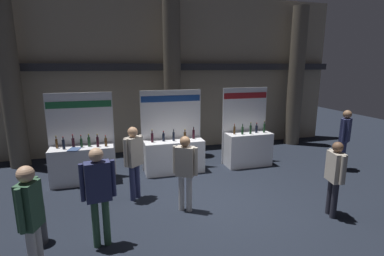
{
  "coord_description": "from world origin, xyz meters",
  "views": [
    {
      "loc": [
        -2.12,
        -5.76,
        3.12
      ],
      "look_at": [
        -0.02,
        1.51,
        1.46
      ],
      "focal_mm": 27.02,
      "sensor_mm": 36.0,
      "label": 1
    }
  ],
  "objects_px": {
    "trash_bin": "(36,225)",
    "visitor_4": "(185,167)",
    "visitor_5": "(134,156)",
    "exhibitor_booth_1": "(174,152)",
    "visitor_0": "(345,135)",
    "visitor_2": "(335,173)",
    "exhibitor_booth_0": "(83,160)",
    "visitor_7": "(99,188)",
    "exhibitor_booth_2": "(248,146)",
    "visitor_3": "(31,215)"
  },
  "relations": [
    {
      "from": "visitor_5",
      "to": "visitor_3",
      "type": "bearing_deg",
      "value": 13.81
    },
    {
      "from": "exhibitor_booth_0",
      "to": "exhibitor_booth_1",
      "type": "xyz_separation_m",
      "value": [
        2.52,
        0.08,
        -0.01
      ]
    },
    {
      "from": "visitor_3",
      "to": "visitor_7",
      "type": "height_order",
      "value": "visitor_7"
    },
    {
      "from": "exhibitor_booth_2",
      "to": "trash_bin",
      "type": "height_order",
      "value": "exhibitor_booth_2"
    },
    {
      "from": "exhibitor_booth_2",
      "to": "visitor_7",
      "type": "relative_size",
      "value": 1.35
    },
    {
      "from": "exhibitor_booth_0",
      "to": "visitor_4",
      "type": "bearing_deg",
      "value": -45.72
    },
    {
      "from": "exhibitor_booth_2",
      "to": "visitor_0",
      "type": "height_order",
      "value": "exhibitor_booth_2"
    },
    {
      "from": "exhibitor_booth_2",
      "to": "visitor_5",
      "type": "height_order",
      "value": "exhibitor_booth_2"
    },
    {
      "from": "visitor_2",
      "to": "visitor_0",
      "type": "bearing_deg",
      "value": -33.53
    },
    {
      "from": "exhibitor_booth_0",
      "to": "visitor_5",
      "type": "xyz_separation_m",
      "value": [
        1.24,
        -1.43,
        0.45
      ]
    },
    {
      "from": "exhibitor_booth_0",
      "to": "visitor_4",
      "type": "xyz_separation_m",
      "value": [
        2.24,
        -2.3,
        0.39
      ]
    },
    {
      "from": "exhibitor_booth_2",
      "to": "visitor_7",
      "type": "bearing_deg",
      "value": -144.38
    },
    {
      "from": "trash_bin",
      "to": "visitor_0",
      "type": "height_order",
      "value": "visitor_0"
    },
    {
      "from": "exhibitor_booth_1",
      "to": "exhibitor_booth_2",
      "type": "distance_m",
      "value": 2.37
    },
    {
      "from": "visitor_2",
      "to": "visitor_5",
      "type": "distance_m",
      "value": 4.35
    },
    {
      "from": "exhibitor_booth_2",
      "to": "visitor_5",
      "type": "bearing_deg",
      "value": -158.19
    },
    {
      "from": "visitor_4",
      "to": "visitor_5",
      "type": "bearing_deg",
      "value": 170.95
    },
    {
      "from": "exhibitor_booth_2",
      "to": "visitor_5",
      "type": "xyz_separation_m",
      "value": [
        -3.64,
        -1.46,
        0.43
      ]
    },
    {
      "from": "trash_bin",
      "to": "visitor_3",
      "type": "distance_m",
      "value": 1.22
    },
    {
      "from": "visitor_3",
      "to": "exhibitor_booth_2",
      "type": "bearing_deg",
      "value": 143.77
    },
    {
      "from": "exhibitor_booth_0",
      "to": "exhibitor_booth_2",
      "type": "xyz_separation_m",
      "value": [
        4.89,
        0.03,
        0.02
      ]
    },
    {
      "from": "exhibitor_booth_1",
      "to": "visitor_4",
      "type": "height_order",
      "value": "exhibitor_booth_1"
    },
    {
      "from": "trash_bin",
      "to": "visitor_3",
      "type": "xyz_separation_m",
      "value": [
        0.21,
        -0.99,
        0.69
      ]
    },
    {
      "from": "exhibitor_booth_2",
      "to": "visitor_2",
      "type": "relative_size",
      "value": 1.5
    },
    {
      "from": "visitor_3",
      "to": "visitor_4",
      "type": "bearing_deg",
      "value": 136.68
    },
    {
      "from": "exhibitor_booth_0",
      "to": "visitor_5",
      "type": "distance_m",
      "value": 1.95
    },
    {
      "from": "visitor_0",
      "to": "visitor_7",
      "type": "distance_m",
      "value": 7.2
    },
    {
      "from": "visitor_4",
      "to": "visitor_7",
      "type": "distance_m",
      "value": 1.91
    },
    {
      "from": "visitor_7",
      "to": "visitor_2",
      "type": "bearing_deg",
      "value": -10.58
    },
    {
      "from": "exhibitor_booth_0",
      "to": "visitor_7",
      "type": "relative_size",
      "value": 1.34
    },
    {
      "from": "visitor_3",
      "to": "visitor_4",
      "type": "height_order",
      "value": "visitor_3"
    },
    {
      "from": "exhibitor_booth_2",
      "to": "visitor_4",
      "type": "xyz_separation_m",
      "value": [
        -2.65,
        -2.32,
        0.37
      ]
    },
    {
      "from": "exhibitor_booth_1",
      "to": "exhibitor_booth_2",
      "type": "height_order",
      "value": "exhibitor_booth_2"
    },
    {
      "from": "exhibitor_booth_2",
      "to": "visitor_2",
      "type": "xyz_separation_m",
      "value": [
        0.25,
        -3.39,
        0.33
      ]
    },
    {
      "from": "visitor_4",
      "to": "exhibitor_booth_0",
      "type": "bearing_deg",
      "value": 166.18
    },
    {
      "from": "visitor_0",
      "to": "visitor_5",
      "type": "xyz_separation_m",
      "value": [
        -6.21,
        -0.26,
        -0.03
      ]
    },
    {
      "from": "visitor_0",
      "to": "visitor_5",
      "type": "height_order",
      "value": "visitor_0"
    },
    {
      "from": "visitor_3",
      "to": "visitor_7",
      "type": "bearing_deg",
      "value": 142.22
    },
    {
      "from": "trash_bin",
      "to": "visitor_4",
      "type": "relative_size",
      "value": 0.43
    },
    {
      "from": "exhibitor_booth_2",
      "to": "visitor_2",
      "type": "bearing_deg",
      "value": -85.85
    },
    {
      "from": "visitor_0",
      "to": "visitor_7",
      "type": "xyz_separation_m",
      "value": [
        -6.93,
        -1.94,
        -0.01
      ]
    },
    {
      "from": "exhibitor_booth_1",
      "to": "visitor_5",
      "type": "relative_size",
      "value": 1.37
    },
    {
      "from": "exhibitor_booth_1",
      "to": "visitor_2",
      "type": "xyz_separation_m",
      "value": [
        2.61,
        -3.45,
        0.36
      ]
    },
    {
      "from": "visitor_3",
      "to": "exhibitor_booth_0",
      "type": "bearing_deg",
      "value": -167.47
    },
    {
      "from": "exhibitor_booth_2",
      "to": "visitor_0",
      "type": "relative_size",
      "value": 1.33
    },
    {
      "from": "exhibitor_booth_1",
      "to": "visitor_2",
      "type": "height_order",
      "value": "exhibitor_booth_1"
    },
    {
      "from": "exhibitor_booth_1",
      "to": "visitor_2",
      "type": "relative_size",
      "value": 1.49
    },
    {
      "from": "visitor_3",
      "to": "visitor_7",
      "type": "xyz_separation_m",
      "value": [
        0.9,
        0.6,
        0.03
      ]
    },
    {
      "from": "exhibitor_booth_1",
      "to": "visitor_0",
      "type": "xyz_separation_m",
      "value": [
        4.93,
        -1.26,
        0.5
      ]
    },
    {
      "from": "exhibitor_booth_1",
      "to": "visitor_3",
      "type": "height_order",
      "value": "exhibitor_booth_1"
    }
  ]
}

